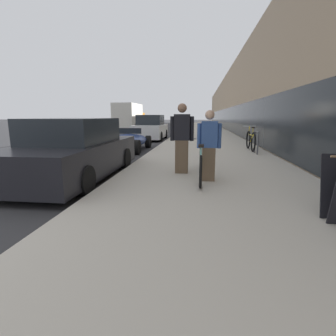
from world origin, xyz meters
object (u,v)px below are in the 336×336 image
at_px(bike_rack_hoop, 257,140).
at_px(vintage_roadster_curbside, 127,141).
at_px(cruiser_bike_nearest, 251,140).
at_px(parked_sedan_curbside, 75,151).
at_px(person_bystander, 182,139).
at_px(parked_sedan_far, 151,129).
at_px(moving_truck, 129,117).
at_px(tandem_bicycle, 201,162).
at_px(person_rider, 209,146).

xyz_separation_m(bike_rack_hoop, vintage_roadster_curbside, (-5.38, 1.29, -0.22)).
distance_m(cruiser_bike_nearest, parked_sedan_curbside, 7.26).
bearing_deg(cruiser_bike_nearest, person_bystander, -117.95).
relative_size(person_bystander, bike_rack_hoop, 2.01).
relative_size(cruiser_bike_nearest, parked_sedan_far, 0.46).
distance_m(bike_rack_hoop, parked_sedan_curbside, 6.59).
relative_size(parked_sedan_curbside, moving_truck, 0.71).
distance_m(cruiser_bike_nearest, moving_truck, 19.80).
bearing_deg(tandem_bicycle, parked_sedan_curbside, 179.15).
distance_m(parked_sedan_curbside, parked_sedan_far, 11.06).
distance_m(parked_sedan_far, moving_truck, 12.10).
xyz_separation_m(person_rider, person_bystander, (-0.64, 0.74, 0.09)).
bearing_deg(cruiser_bike_nearest, tandem_bicycle, -111.83).
distance_m(person_rider, bike_rack_hoop, 4.87).
xyz_separation_m(person_bystander, parked_sedan_curbside, (-2.63, -0.34, -0.31)).
bearing_deg(tandem_bicycle, moving_truck, 109.10).
distance_m(tandem_bicycle, person_rider, 0.56).
relative_size(parked_sedan_far, moving_truck, 0.63).
xyz_separation_m(person_rider, parked_sedan_far, (-3.44, 11.46, -0.18)).
distance_m(cruiser_bike_nearest, vintage_roadster_curbside, 5.37).
distance_m(tandem_bicycle, vintage_roadster_curbside, 6.33).
relative_size(tandem_bicycle, cruiser_bike_nearest, 1.44).
bearing_deg(person_bystander, parked_sedan_far, 104.64).
height_order(tandem_bicycle, person_rider, person_rider).
height_order(person_rider, parked_sedan_far, person_rider).
relative_size(person_rider, cruiser_bike_nearest, 0.81).
xyz_separation_m(parked_sedan_curbside, parked_sedan_far, (-0.17, 11.06, 0.05)).
relative_size(tandem_bicycle, person_bystander, 1.59).
xyz_separation_m(person_rider, bike_rack_hoop, (1.91, 4.47, -0.25)).
bearing_deg(parked_sedan_far, person_bystander, -75.36).
bearing_deg(parked_sedan_curbside, moving_truck, 101.75).
bearing_deg(person_rider, parked_sedan_curbside, 173.05).
relative_size(person_rider, parked_sedan_curbside, 0.33).
xyz_separation_m(person_bystander, moving_truck, (-7.27, 21.95, 0.44)).
bearing_deg(tandem_bicycle, person_rider, -64.41).
distance_m(person_rider, vintage_roadster_curbside, 6.74).
bearing_deg(moving_truck, bike_rack_hoop, -61.68).
xyz_separation_m(tandem_bicycle, person_bystander, (-0.47, 0.38, 0.49)).
bearing_deg(moving_truck, person_rider, -70.80).
bearing_deg(vintage_roadster_curbside, moving_truck, 104.68).
xyz_separation_m(person_bystander, parked_sedan_far, (-2.80, 10.72, -0.26)).
height_order(bike_rack_hoop, cruiser_bike_nearest, cruiser_bike_nearest).
xyz_separation_m(tandem_bicycle, bike_rack_hoop, (2.08, 4.12, 0.15)).
relative_size(cruiser_bike_nearest, vintage_roadster_curbside, 0.47).
bearing_deg(tandem_bicycle, bike_rack_hoop, 63.15).
distance_m(vintage_roadster_curbside, moving_truck, 17.53).
relative_size(bike_rack_hoop, parked_sedan_far, 0.21).
bearing_deg(person_rider, cruiser_bike_nearest, 71.01).
xyz_separation_m(parked_sedan_curbside, vintage_roadster_curbside, (-0.20, 5.36, -0.25)).
bearing_deg(cruiser_bike_nearest, parked_sedan_far, 131.84).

